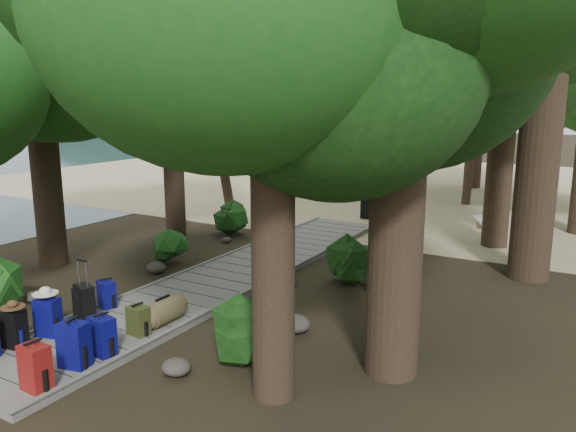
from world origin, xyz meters
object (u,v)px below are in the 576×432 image
Objects in this scene: sun_lounger at (488,216)px; backpack_right_a at (35,365)px; duffel_right_khaki at (163,311)px; lone_suitcase_on_sand at (367,209)px; suitcase_on_boardwalk at (85,303)px; backpack_left_d at (106,292)px; kayak at (294,192)px; backpack_right_c at (102,334)px; backpack_right_d at (138,319)px; backpack_left_c at (48,315)px; backpack_right_b at (74,342)px; backpack_left_b at (13,326)px.

backpack_right_a is at bearing -126.58° from sun_lounger.
lone_suitcase_on_sand reaches higher than duffel_right_khaki.
backpack_left_d is at bearing 126.04° from suitcase_on_boardwalk.
backpack_left_d is 0.16× the size of kayak.
kayak is (-4.60, 13.98, -0.26)m from backpack_right_c.
backpack_right_d is 0.55m from duffel_right_khaki.
backpack_right_a reaches higher than backpack_left_d.
kayak is at bearing 143.94° from sun_lounger.
backpack_right_c is 1.49m from suitcase_on_boardwalk.
backpack_right_a reaches higher than backpack_left_c.
backpack_right_a is 1.16m from backpack_right_c.
backpack_right_b reaches higher than suitcase_on_boardwalk.
backpack_right_a is at bearing -88.51° from duffel_right_khaki.
kayak is at bearing 96.51° from backpack_right_b.
suitcase_on_boardwalk is 10.72m from lone_suitcase_on_sand.
sun_lounger is at bearing 12.00° from lone_suitcase_on_sand.
backpack_left_d is at bearing 116.04° from backpack_right_b.
backpack_left_c is 0.94× the size of backpack_right_b.
backpack_right_d is 0.26× the size of sun_lounger.
backpack_left_b is 1.03× the size of lone_suitcase_on_sand.
backpack_right_b is at bearing -62.86° from kayak.
backpack_right_a is 1.97m from backpack_right_d.
lone_suitcase_on_sand is at bearing 76.07° from backpack_left_b.
backpack_right_c reaches higher than backpack_left_d.
backpack_right_c is 14.72m from kayak.
kayak is (-3.13, 12.56, -0.20)m from backpack_left_d.
backpack_right_a is 1.06× the size of duffel_right_khaki.
suitcase_on_boardwalk is 0.32× the size of sun_lounger.
kayak is at bearing 148.88° from lone_suitcase_on_sand.
sun_lounger is (4.49, 12.17, -0.12)m from backpack_left_c.
kayak is (-3.32, 13.21, -0.25)m from suitcase_on_boardwalk.
backpack_right_b reaches higher than backpack_right_d.
suitcase_on_boardwalk is at bearing 123.86° from backpack_right_b.
suitcase_on_boardwalk is 0.99× the size of lone_suitcase_on_sand.
backpack_left_c is 0.20× the size of kayak.
backpack_right_c is (1.39, 0.49, -0.01)m from backpack_left_b.
backpack_left_c is 1.81m from duffel_right_khaki.
backpack_left_b is at bearing 158.92° from backpack_right_a.
sun_lounger is (4.48, 11.45, -0.09)m from suitcase_on_boardwalk.
backpack_right_b reaches higher than lone_suitcase_on_sand.
backpack_left_c is at bearing -134.64° from duffel_right_khaki.
backpack_right_a reaches higher than kayak.
backpack_right_c is at bearing -88.77° from duffel_right_khaki.
backpack_left_d is 10.10m from lone_suitcase_on_sand.
backpack_right_d is 0.81× the size of duffel_right_khaki.
backpack_left_c is at bearing -57.58° from backpack_left_d.
backpack_right_a is at bearing -35.88° from suitcase_on_boardwalk.
backpack_left_c reaches higher than backpack_right_d.
backpack_right_b is 1.40× the size of backpack_right_d.
backpack_left_c is at bearing 141.76° from backpack_right_a.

